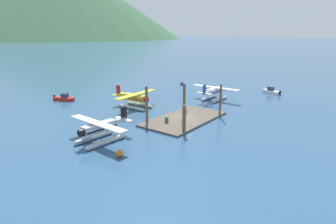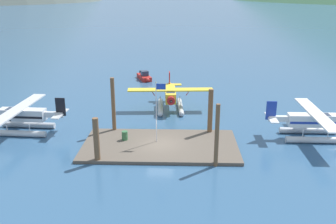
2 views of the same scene
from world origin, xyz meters
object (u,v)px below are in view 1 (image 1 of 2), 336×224
flagpole (181,96)px  seaplane_yellow_bow_centre (135,100)px  seaplane_silver_port_fwd (99,130)px  boat_white_open_se (271,91)px  mooring_buoy (119,153)px  fuel_drum (167,120)px  seaplane_white_stbd_fwd (214,93)px  boat_red_open_north (64,98)px

flagpole → seaplane_yellow_bow_centre: 11.25m
seaplane_silver_port_fwd → boat_white_open_se: (43.55, -8.08, -1.09)m
flagpole → mooring_buoy: size_ratio=6.67×
fuel_drum → seaplane_silver_port_fwd: (-11.01, 2.50, 0.84)m
seaplane_yellow_bow_centre → seaplane_white_stbd_fwd: bearing=-31.8°
seaplane_white_stbd_fwd → seaplane_yellow_bow_centre: (-14.41, 8.92, 0.00)m
boat_red_open_north → seaplane_yellow_bow_centre: bearing=-73.4°
seaplane_white_stbd_fwd → boat_red_open_north: (-19.10, 24.65, -1.09)m
flagpole → seaplane_silver_port_fwd: size_ratio=0.57×
fuel_drum → mooring_buoy: size_ratio=0.99×
flagpole → mooring_buoy: flagpole is taller
boat_white_open_se → boat_red_open_north: same height
mooring_buoy → boat_red_open_north: boat_red_open_north is taller
mooring_buoy → seaplane_silver_port_fwd: seaplane_silver_port_fwd is taller
mooring_buoy → seaplane_silver_port_fwd: (1.74, 5.45, 1.13)m
seaplane_silver_port_fwd → fuel_drum: bearing=-12.8°
flagpole → fuel_drum: flagpole is taller
seaplane_white_stbd_fwd → boat_white_open_se: bearing=-27.6°
flagpole → boat_red_open_north: bearing=98.0°
fuel_drum → boat_white_open_se: (32.54, -5.58, -0.25)m
flagpole → boat_white_open_se: flagpole is taller
flagpole → fuel_drum: 4.62m
boat_red_open_north → fuel_drum: bearing=-88.9°
mooring_buoy → seaplane_yellow_bow_centre: bearing=38.7°
seaplane_white_stbd_fwd → seaplane_yellow_bow_centre: bearing=148.2°
flagpole → boat_red_open_north: (-3.76, 26.67, -3.51)m
fuel_drum → mooring_buoy: fuel_drum is taller
seaplane_white_stbd_fwd → fuel_drum: bearing=-174.8°
fuel_drum → seaplane_silver_port_fwd: seaplane_silver_port_fwd is taller
flagpole → seaplane_yellow_bow_centre: bearing=85.1°
boat_white_open_se → seaplane_yellow_bow_centre: bearing=150.2°
mooring_buoy → seaplane_white_stbd_fwd: (31.35, 4.66, 1.13)m
seaplane_yellow_bow_centre → boat_red_open_north: size_ratio=2.24×
flagpole → boat_white_open_se: bearing=-10.2°
seaplane_yellow_bow_centre → flagpole: bearing=-94.9°
flagpole → seaplane_silver_port_fwd: bearing=168.8°
seaplane_silver_port_fwd → mooring_buoy: bearing=-107.7°
fuel_drum → boat_red_open_north: (-0.51, 26.35, -0.25)m
flagpole → mooring_buoy: 16.60m
fuel_drum → boat_red_open_north: boat_red_open_north is taller
mooring_buoy → boat_white_open_se: bearing=-3.3°
flagpole → fuel_drum: size_ratio=6.74×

